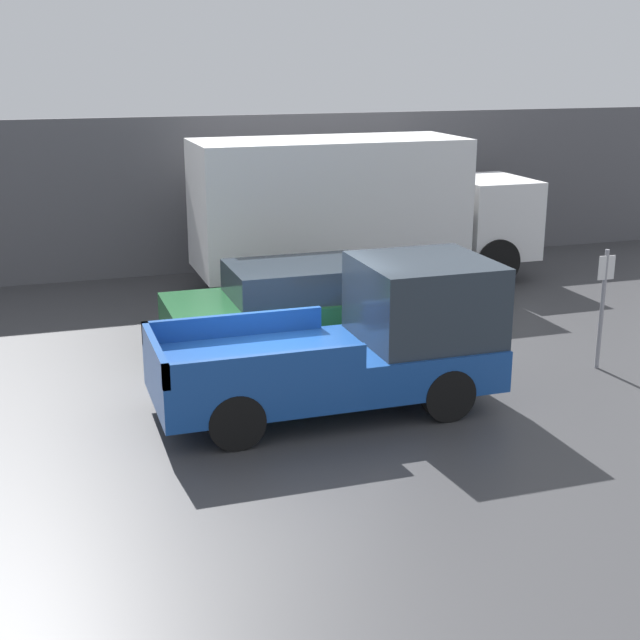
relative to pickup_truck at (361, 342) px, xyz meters
name	(u,v)px	position (x,y,z in m)	size (l,w,h in m)	color
ground_plane	(289,396)	(-0.92, 0.68, -1.01)	(60.00, 60.00, 0.00)	#3D3D3F
building_wall	(186,196)	(-0.92, 9.36, 0.86)	(28.00, 0.15, 3.73)	#56565B
pickup_truck	(361,342)	(0.00, 0.00, 0.00)	(5.04, 2.10, 2.18)	#194799
car	(294,304)	(-0.10, 3.14, -0.23)	(4.55, 2.01, 1.50)	#1E592D
delivery_truck	(355,207)	(2.46, 6.93, 0.81)	(7.85, 2.39, 3.34)	white
parking_sign	(603,302)	(4.41, 0.31, 0.16)	(0.30, 0.07, 2.05)	gray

